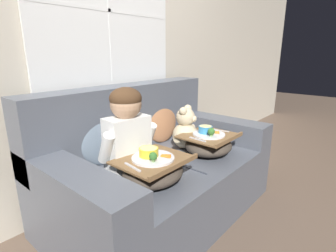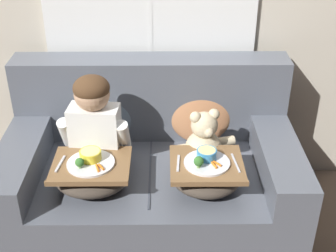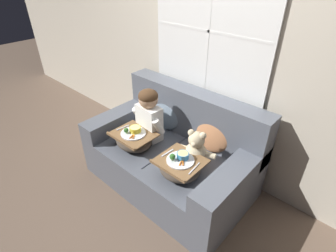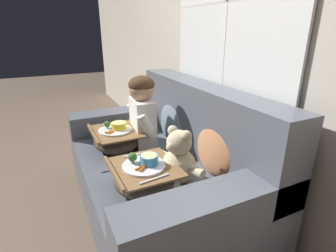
{
  "view_description": "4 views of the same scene",
  "coord_description": "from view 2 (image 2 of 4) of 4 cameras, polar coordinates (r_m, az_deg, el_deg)",
  "views": [
    {
      "loc": [
        -1.32,
        -1.19,
        1.19
      ],
      "look_at": [
        0.01,
        -0.04,
        0.69
      ],
      "focal_mm": 28.0,
      "sensor_mm": 36.0,
      "label": 1
    },
    {
      "loc": [
        0.08,
        -2.21,
        1.98
      ],
      "look_at": [
        0.1,
        0.1,
        0.64
      ],
      "focal_mm": 50.0,
      "sensor_mm": 36.0,
      "label": 2
    },
    {
      "loc": [
        1.38,
        -1.54,
        2.05
      ],
      "look_at": [
        0.03,
        -0.05,
        0.75
      ],
      "focal_mm": 28.0,
      "sensor_mm": 36.0,
      "label": 3
    },
    {
      "loc": [
        1.53,
        -0.64,
        1.31
      ],
      "look_at": [
        -0.06,
        0.13,
        0.65
      ],
      "focal_mm": 28.0,
      "sensor_mm": 36.0,
      "label": 4
    }
  ],
  "objects": [
    {
      "name": "ground_plane",
      "position": [
        2.97,
        -2.0,
        -11.79
      ],
      "size": [
        14.0,
        14.0,
        0.0
      ],
      "primitive_type": "plane",
      "color": "brown"
    },
    {
      "name": "teddy_bear",
      "position": [
        2.64,
        4.4,
        -2.01
      ],
      "size": [
        0.37,
        0.27,
        0.35
      ],
      "color": "beige",
      "rests_on": "couch"
    },
    {
      "name": "lap_tray_teddy",
      "position": [
        2.5,
        4.68,
        -5.89
      ],
      "size": [
        0.38,
        0.36,
        0.23
      ],
      "color": "#473D33",
      "rests_on": "teddy_bear"
    },
    {
      "name": "throw_pillow_behind_teddy",
      "position": [
        2.86,
        3.99,
        1.68
      ],
      "size": [
        0.4,
        0.19,
        0.41
      ],
      "color": "#B2754C",
      "rests_on": "couch"
    },
    {
      "name": "throw_pillow_behind_child",
      "position": [
        2.87,
        -8.14,
        1.62
      ],
      "size": [
        0.4,
        0.19,
        0.42
      ],
      "color": "slate",
      "rests_on": "couch"
    },
    {
      "name": "couch",
      "position": [
        2.81,
        -2.09,
        -5.75
      ],
      "size": [
        1.65,
        0.98,
        0.94
      ],
      "color": "#565B66",
      "rests_on": "ground_plane"
    },
    {
      "name": "lap_tray_child",
      "position": [
        2.52,
        -9.26,
        -5.9
      ],
      "size": [
        0.41,
        0.35,
        0.22
      ],
      "color": "#473D33",
      "rests_on": "child_figure"
    },
    {
      "name": "child_figure",
      "position": [
        2.59,
        -9.01,
        0.93
      ],
      "size": [
        0.4,
        0.21,
        0.55
      ],
      "color": "white",
      "rests_on": "couch"
    }
  ]
}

